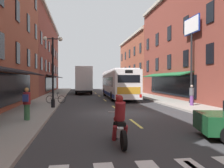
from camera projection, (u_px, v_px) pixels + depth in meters
name	position (u px, v px, depth m)	size (l,w,h in m)	color
ground_plane	(122.00, 114.00, 14.76)	(34.80, 80.00, 0.10)	#333335
lane_centre_dashes	(123.00, 114.00, 14.52)	(0.14, 73.90, 0.01)	#DBCC4C
sidewalk_left	(27.00, 114.00, 13.89)	(3.00, 80.00, 0.14)	gray
sidewalk_right	(206.00, 110.00, 15.63)	(3.00, 80.00, 0.14)	gray
billboard_sign	(192.00, 39.00, 19.96)	(0.40, 2.60, 7.52)	black
transit_bus	(118.00, 84.00, 26.57)	(2.78, 12.09, 3.28)	white
box_truck	(84.00, 80.00, 34.94)	(2.52, 8.28, 4.05)	black
sedan_mid	(82.00, 87.00, 46.55)	(1.98, 4.75, 1.36)	#515154
motorcycle_rider	(119.00, 123.00, 7.62)	(0.62, 2.07, 1.66)	black
bicycle_near	(56.00, 99.00, 19.72)	(1.69, 0.52, 0.91)	black
pedestrian_near	(27.00, 103.00, 11.43)	(0.36, 0.50, 1.63)	#33663F
pedestrian_mid	(192.00, 95.00, 18.05)	(0.36, 0.36, 1.63)	#66387F
street_lamp_twin	(53.00, 68.00, 16.64)	(1.42, 0.32, 5.18)	black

